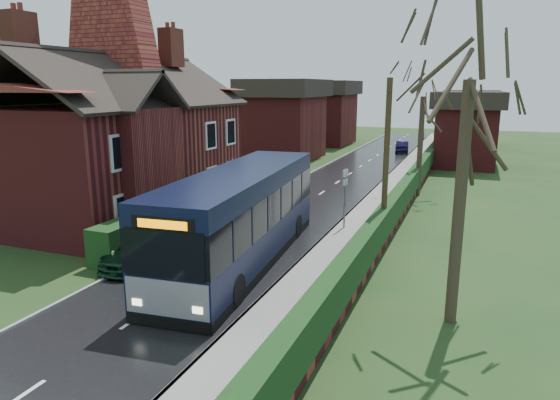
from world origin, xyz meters
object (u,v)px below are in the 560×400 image
at_px(telegraph_pole, 386,165).
at_px(bus_stop_sign, 345,190).
at_px(brick_house, 120,135).
at_px(car_silver, 201,219).
at_px(car_green, 141,248).
at_px(bus, 241,218).

bearing_deg(telegraph_pole, bus_stop_sign, 125.80).
bearing_deg(telegraph_pole, brick_house, 164.98).
xyz_separation_m(car_silver, car_green, (-0.10, -4.58, -0.06)).
relative_size(bus, bus_stop_sign, 4.07).
height_order(bus, car_silver, bus).
distance_m(bus, telegraph_pole, 6.64).
height_order(car_green, telegraph_pole, telegraph_pole).
distance_m(bus, bus_stop_sign, 6.63).
bearing_deg(bus_stop_sign, car_green, -118.87).
relative_size(bus, telegraph_pole, 1.70).
bearing_deg(bus, brick_house, 148.17).
bearing_deg(car_green, car_silver, 82.61).
xyz_separation_m(bus, car_green, (-3.70, -1.58, -1.23)).
bearing_deg(bus_stop_sign, bus, -103.03).
height_order(car_silver, bus_stop_sign, bus_stop_sign).
height_order(bus, bus_stop_sign, bus).
bearing_deg(bus, telegraph_pole, 33.39).
height_order(bus, car_green, bus).
height_order(brick_house, bus_stop_sign, brick_house).
relative_size(car_silver, car_green, 0.94).
bearing_deg(bus_stop_sign, telegraph_pole, -31.21).
distance_m(car_silver, bus_stop_sign, 7.15).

